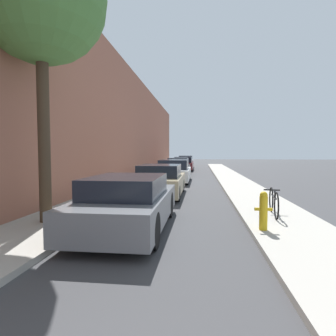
{
  "coord_description": "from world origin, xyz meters",
  "views": [
    {
      "loc": [
        0.78,
        0.5,
        1.84
      ],
      "look_at": [
        -0.42,
        10.71,
        1.26
      ],
      "focal_mm": 29.52,
      "sensor_mm": 36.0,
      "label": 1
    }
  ],
  "objects": [
    {
      "name": "parked_car_black",
      "position": [
        -0.96,
        22.65,
        0.65
      ],
      "size": [
        1.74,
        4.45,
        1.39
      ],
      "color": "black",
      "rests_on": "ground"
    },
    {
      "name": "parked_car_grey",
      "position": [
        -0.92,
        6.86,
        0.63
      ],
      "size": [
        1.82,
        4.24,
        1.29
      ],
      "color": "black",
      "rests_on": "ground"
    },
    {
      "name": "fire_hydrant",
      "position": [
        2.18,
        6.74,
        0.56
      ],
      "size": [
        0.38,
        0.18,
        0.86
      ],
      "color": "gold",
      "rests_on": "sidewalk_right"
    },
    {
      "name": "parked_car_champagne",
      "position": [
        -0.88,
        11.97,
        0.63
      ],
      "size": [
        1.83,
        4.13,
        1.33
      ],
      "color": "black",
      "rests_on": "ground"
    },
    {
      "name": "parked_car_maroon",
      "position": [
        -0.91,
        28.43,
        0.66
      ],
      "size": [
        1.89,
        4.48,
        1.39
      ],
      "color": "black",
      "rests_on": "ground"
    },
    {
      "name": "ground_plane",
      "position": [
        0.0,
        16.0,
        0.0
      ],
      "size": [
        120.0,
        120.0,
        0.0
      ],
      "primitive_type": "plane",
      "color": "#3D3D3F"
    },
    {
      "name": "building_facade_left",
      "position": [
        -4.25,
        16.0,
        3.75
      ],
      "size": [
        0.7,
        52.0,
        7.51
      ],
      "color": "#9E604C",
      "rests_on": "ground"
    },
    {
      "name": "bicycle",
      "position": [
        2.78,
        8.26,
        0.48
      ],
      "size": [
        0.44,
        1.73,
        0.71
      ],
      "rotation": [
        0.0,
        0.0,
        -0.12
      ],
      "color": "black",
      "rests_on": "sidewalk_right"
    },
    {
      "name": "parked_car_white",
      "position": [
        -0.82,
        17.5,
        0.66
      ],
      "size": [
        1.91,
        4.56,
        1.39
      ],
      "color": "black",
      "rests_on": "ground"
    },
    {
      "name": "sidewalk_left",
      "position": [
        -2.9,
        16.0,
        0.06
      ],
      "size": [
        2.0,
        52.0,
        0.12
      ],
      "color": "#ADA89E",
      "rests_on": "ground"
    },
    {
      "name": "sidewalk_right",
      "position": [
        2.9,
        16.0,
        0.06
      ],
      "size": [
        2.0,
        52.0,
        0.12
      ],
      "color": "#ADA89E",
      "rests_on": "ground"
    },
    {
      "name": "parked_car_silver",
      "position": [
        -0.93,
        33.39,
        0.69
      ],
      "size": [
        1.71,
        3.92,
        1.45
      ],
      "color": "black",
      "rests_on": "ground"
    }
  ]
}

